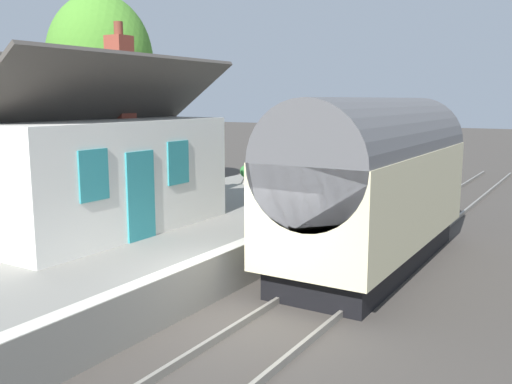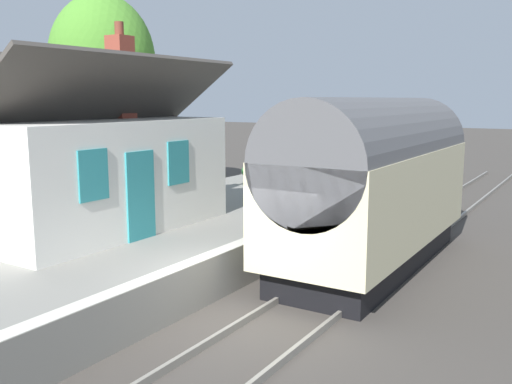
{
  "view_description": "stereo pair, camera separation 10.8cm",
  "coord_description": "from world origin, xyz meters",
  "px_view_note": "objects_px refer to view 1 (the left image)",
  "views": [
    {
      "loc": [
        -8.59,
        -5.67,
        4.28
      ],
      "look_at": [
        3.15,
        1.5,
        1.99
      ],
      "focal_mm": 39.22,
      "sensor_mm": 36.0,
      "label": 1
    },
    {
      "loc": [
        -8.53,
        -5.76,
        4.28
      ],
      "look_at": [
        3.15,
        1.5,
        1.99
      ],
      "focal_mm": 39.22,
      "sensor_mm": 36.0,
      "label": 2
    }
  ],
  "objects_px": {
    "train": "(374,181)",
    "planter_bench_right": "(334,185)",
    "planter_edge_far": "(245,174)",
    "tree_far_right": "(100,62)",
    "bench_mid_platform": "(277,183)",
    "station_sign_board": "(345,160)",
    "station_building": "(89,169)"
  },
  "relations": [
    {
      "from": "train",
      "to": "station_building",
      "type": "xyz_separation_m",
      "value": [
        -3.69,
        6.31,
        0.3
      ]
    },
    {
      "from": "planter_bench_right",
      "to": "tree_far_right",
      "type": "relative_size",
      "value": 0.13
    },
    {
      "from": "bench_mid_platform",
      "to": "planter_bench_right",
      "type": "height_order",
      "value": "bench_mid_platform"
    },
    {
      "from": "station_sign_board",
      "to": "bench_mid_platform",
      "type": "bearing_deg",
      "value": 137.94
    },
    {
      "from": "planter_edge_far",
      "to": "station_sign_board",
      "type": "xyz_separation_m",
      "value": [
        -0.22,
        -4.28,
        0.82
      ]
    },
    {
      "from": "train",
      "to": "station_sign_board",
      "type": "distance_m",
      "value": 5.28
    },
    {
      "from": "planter_bench_right",
      "to": "tree_far_right",
      "type": "xyz_separation_m",
      "value": [
        -0.79,
        10.58,
        4.59
      ]
    },
    {
      "from": "station_building",
      "to": "bench_mid_platform",
      "type": "bearing_deg",
      "value": -17.13
    },
    {
      "from": "planter_edge_far",
      "to": "tree_far_right",
      "type": "distance_m",
      "value": 8.13
    },
    {
      "from": "bench_mid_platform",
      "to": "planter_bench_right",
      "type": "distance_m",
      "value": 2.27
    },
    {
      "from": "station_building",
      "to": "bench_mid_platform",
      "type": "xyz_separation_m",
      "value": [
        6.4,
        -1.97,
        -1.05
      ]
    },
    {
      "from": "tree_far_right",
      "to": "station_sign_board",
      "type": "bearing_deg",
      "value": -85.96
    },
    {
      "from": "bench_mid_platform",
      "to": "planter_bench_right",
      "type": "xyz_separation_m",
      "value": [
        1.87,
        -1.28,
        -0.19
      ]
    },
    {
      "from": "station_building",
      "to": "tree_far_right",
      "type": "distance_m",
      "value": 11.0
    },
    {
      "from": "planter_bench_right",
      "to": "planter_edge_far",
      "type": "xyz_separation_m",
      "value": [
        0.21,
        3.88,
        0.08
      ]
    },
    {
      "from": "bench_mid_platform",
      "to": "station_sign_board",
      "type": "height_order",
      "value": "station_sign_board"
    },
    {
      "from": "train",
      "to": "tree_far_right",
      "type": "height_order",
      "value": "tree_far_right"
    },
    {
      "from": "planter_bench_right",
      "to": "planter_edge_far",
      "type": "bearing_deg",
      "value": 86.95
    },
    {
      "from": "bench_mid_platform",
      "to": "tree_far_right",
      "type": "xyz_separation_m",
      "value": [
        1.08,
        9.31,
        4.4
      ]
    },
    {
      "from": "planter_edge_far",
      "to": "tree_far_right",
      "type": "height_order",
      "value": "tree_far_right"
    },
    {
      "from": "planter_edge_far",
      "to": "tree_far_right",
      "type": "xyz_separation_m",
      "value": [
        -1.0,
        6.7,
        4.5
      ]
    },
    {
      "from": "train",
      "to": "planter_bench_right",
      "type": "distance_m",
      "value": 5.58
    },
    {
      "from": "station_sign_board",
      "to": "train",
      "type": "bearing_deg",
      "value": -149.72
    },
    {
      "from": "planter_bench_right",
      "to": "tree_far_right",
      "type": "bearing_deg",
      "value": 94.28
    },
    {
      "from": "train",
      "to": "station_building",
      "type": "bearing_deg",
      "value": 120.32
    },
    {
      "from": "station_building",
      "to": "planter_bench_right",
      "type": "xyz_separation_m",
      "value": [
        8.27,
        -3.25,
        -1.23
      ]
    },
    {
      "from": "station_building",
      "to": "tree_far_right",
      "type": "xyz_separation_m",
      "value": [
        7.48,
        7.33,
        3.36
      ]
    },
    {
      "from": "bench_mid_platform",
      "to": "tree_far_right",
      "type": "bearing_deg",
      "value": 83.39
    },
    {
      "from": "station_sign_board",
      "to": "planter_bench_right",
      "type": "bearing_deg",
      "value": 87.71
    },
    {
      "from": "train",
      "to": "planter_edge_far",
      "type": "xyz_separation_m",
      "value": [
        4.79,
        6.94,
        -0.85
      ]
    },
    {
      "from": "station_building",
      "to": "planter_edge_far",
      "type": "distance_m",
      "value": 8.58
    },
    {
      "from": "tree_far_right",
      "to": "train",
      "type": "bearing_deg",
      "value": -105.51
    }
  ]
}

